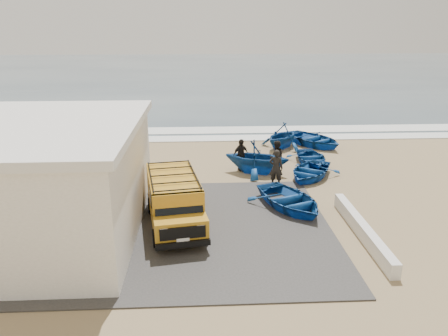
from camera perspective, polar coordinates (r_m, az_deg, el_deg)
name	(u,v)px	position (r m, az deg, el deg)	size (l,w,h in m)	color
ground	(226,208)	(19.21, 0.23, -5.19)	(160.00, 160.00, 0.00)	#9A8159
slab	(178,228)	(17.39, -6.05, -7.86)	(12.00, 10.00, 0.05)	#3B3936
ocean	(207,72)	(73.99, -2.28, 12.42)	(180.00, 88.00, 0.01)	#385166
surf_line	(216,138)	(30.57, -1.04, 3.89)	(180.00, 1.60, 0.06)	white
surf_wash	(215,130)	(33.00, -1.20, 4.96)	(180.00, 2.20, 0.04)	white
building	(27,180)	(17.76, -24.30, -1.42)	(8.40, 9.40, 4.30)	white
parapet	(362,230)	(17.42, 17.62, -7.71)	(0.35, 6.00, 0.55)	silver
van	(174,199)	(17.31, -6.51, -4.05)	(2.66, 5.08, 2.07)	gold
boat_near_left	(290,200)	(19.18, 8.57, -4.13)	(2.81, 3.93, 0.81)	#124893
boat_near_right	(310,171)	(23.14, 11.16, -0.40)	(2.56, 3.58, 0.74)	#124893
boat_mid_left	(257,157)	(23.38, 4.28, 1.47)	(2.95, 3.42, 1.80)	#124893
boat_mid_right	(311,158)	(25.51, 11.27, 1.29)	(2.34, 3.28, 0.68)	#124893
boat_far_left	(282,135)	(28.36, 7.62, 4.23)	(2.71, 3.14, 1.65)	#124893
boat_far_right	(313,139)	(29.37, 11.60, 3.73)	(3.03, 4.24, 0.88)	#124893
fisherman_front	(276,168)	(21.56, 6.82, 0.00)	(0.68, 0.45, 1.87)	black
fisherman_middle	(277,157)	(23.58, 6.89, 1.46)	(0.85, 0.66, 1.74)	black
fisherman_back	(241,155)	(23.79, 2.20, 1.74)	(1.02, 0.43, 1.75)	black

